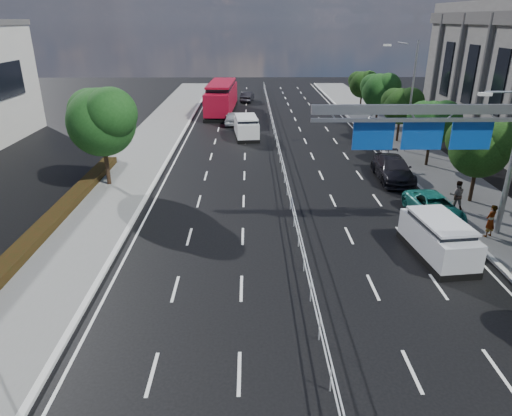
{
  "coord_description": "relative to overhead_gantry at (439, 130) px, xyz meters",
  "views": [
    {
      "loc": [
        -2.43,
        -11.51,
        10.56
      ],
      "look_at": [
        -2.13,
        8.09,
        2.4
      ],
      "focal_mm": 32.0,
      "sensor_mm": 36.0,
      "label": 1
    }
  ],
  "objects": [
    {
      "name": "far_tree_g",
      "position": [
        4.51,
        26.92,
        -1.85
      ],
      "size": [
        3.96,
        3.69,
        5.45
      ],
      "color": "black",
      "rests_on": "ground"
    },
    {
      "name": "kerb_near",
      "position": [
        -15.74,
        -10.05,
        -5.54
      ],
      "size": [
        0.25,
        140.0,
        0.15
      ],
      "primitive_type": "cube",
      "color": "silver",
      "rests_on": "ground"
    },
    {
      "name": "pedestrian_b",
      "position": [
        2.97,
        3.15,
        -4.59
      ],
      "size": [
        0.98,
        0.84,
        1.76
      ],
      "primitive_type": "imported",
      "rotation": [
        0.0,
        0.0,
        2.91
      ],
      "color": "gray",
      "rests_on": "sidewalk_far"
    },
    {
      "name": "red_bus",
      "position": [
        -12.44,
        33.9,
        -3.73
      ],
      "size": [
        3.51,
        12.21,
        3.61
      ],
      "rotation": [
        0.0,
        0.0,
        -0.05
      ],
      "color": "black",
      "rests_on": "ground"
    },
    {
      "name": "silver_minivan",
      "position": [
        -0.24,
        -2.34,
        -4.66
      ],
      "size": [
        2.46,
        4.83,
        1.93
      ],
      "rotation": [
        0.0,
        0.0,
        0.11
      ],
      "color": "black",
      "rests_on": "ground"
    },
    {
      "name": "far_tree_e",
      "position": [
        4.51,
        11.93,
        -2.05
      ],
      "size": [
        3.63,
        3.38,
        5.13
      ],
      "color": "black",
      "rests_on": "ground"
    },
    {
      "name": "near_tree_back",
      "position": [
        -18.68,
        7.92,
        -1.0
      ],
      "size": [
        4.84,
        4.51,
        6.69
      ],
      "color": "black",
      "rests_on": "ground"
    },
    {
      "name": "far_tree_d",
      "position": [
        4.51,
        4.42,
        -1.92
      ],
      "size": [
        3.85,
        3.59,
        5.34
      ],
      "color": "black",
      "rests_on": "ground"
    },
    {
      "name": "far_tree_f",
      "position": [
        4.5,
        19.43,
        -2.12
      ],
      "size": [
        3.52,
        3.28,
        5.02
      ],
      "color": "black",
      "rests_on": "ground"
    },
    {
      "name": "near_car_dark",
      "position": [
        -9.4,
        41.88,
        -4.93
      ],
      "size": [
        1.98,
        4.26,
        1.35
      ],
      "primitive_type": "imported",
      "rotation": [
        0.0,
        0.0,
        3.0
      ],
      "color": "black",
      "rests_on": "ground"
    },
    {
      "name": "parked_car_teal",
      "position": [
        1.36,
        2.29,
        -4.96
      ],
      "size": [
        2.55,
        4.81,
        1.29
      ],
      "primitive_type": "imported",
      "rotation": [
        0.0,
        0.0,
        0.09
      ],
      "color": "#176A61",
      "rests_on": "ground"
    },
    {
      "name": "near_car_silver",
      "position": [
        -10.91,
        27.37,
        -4.92
      ],
      "size": [
        1.84,
        4.09,
        1.37
      ],
      "primitive_type": "imported",
      "rotation": [
        0.0,
        0.0,
        3.09
      ],
      "color": "#B9BDC1",
      "rests_on": "ground"
    },
    {
      "name": "overhead_gantry",
      "position": [
        0.0,
        0.0,
        0.0
      ],
      "size": [
        10.24,
        0.38,
        7.45
      ],
      "color": "gray",
      "rests_on": "ground"
    },
    {
      "name": "streetlight_far",
      "position": [
        3.76,
        15.95,
        -0.4
      ],
      "size": [
        2.78,
        2.4,
        9.0
      ],
      "color": "gray",
      "rests_on": "ground"
    },
    {
      "name": "median_fence",
      "position": [
        -6.74,
        12.45,
        -5.08
      ],
      "size": [
        0.05,
        85.0,
        1.02
      ],
      "color": "silver",
      "rests_on": "ground"
    },
    {
      "name": "pedestrian_a",
      "position": [
        3.14,
        -0.53,
        -4.59
      ],
      "size": [
        0.76,
        0.67,
        1.74
      ],
      "primitive_type": "imported",
      "rotation": [
        0.0,
        0.0,
        3.64
      ],
      "color": "gray",
      "rests_on": "sidewalk_far"
    },
    {
      "name": "parked_car_dark",
      "position": [
        0.93,
        8.95,
        -4.81
      ],
      "size": [
        2.42,
        5.57,
        1.6
      ],
      "primitive_type": "imported",
      "rotation": [
        0.0,
        0.0,
        -0.03
      ],
      "color": "black",
      "rests_on": "ground"
    },
    {
      "name": "ground",
      "position": [
        -6.74,
        -10.05,
        -5.61
      ],
      "size": [
        160.0,
        160.0,
        0.0
      ],
      "primitive_type": "plane",
      "color": "black",
      "rests_on": "ground"
    },
    {
      "name": "white_minivan",
      "position": [
        -9.44,
        21.37,
        -4.6
      ],
      "size": [
        2.51,
        4.92,
        2.06
      ],
      "rotation": [
        0.0,
        0.0,
        0.1
      ],
      "color": "black",
      "rests_on": "ground"
    },
    {
      "name": "far_tree_h",
      "position": [
        4.5,
        34.43,
        -2.18
      ],
      "size": [
        3.41,
        3.18,
        4.91
      ],
      "color": "black",
      "rests_on": "ground"
    }
  ]
}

